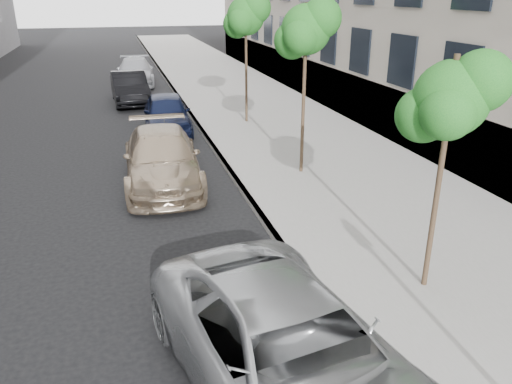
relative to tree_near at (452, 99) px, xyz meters
name	(u,v)px	position (x,y,z in m)	size (l,w,h in m)	color
ground	(287,380)	(-3.23, -1.50, -3.58)	(160.00, 160.00, 0.00)	black
sidewalk	(224,84)	(1.07, 22.50, -3.51)	(6.40, 72.00, 0.14)	gray
curb	(171,86)	(-2.05, 22.50, -3.51)	(0.15, 72.00, 0.14)	#9E9B93
tree_near	(452,99)	(0.00, 0.00, 0.00)	(1.60, 1.40, 4.23)	#38281C
tree_mid	(307,30)	(0.00, 6.50, 0.63)	(1.71, 1.51, 4.92)	#38281C
tree_far	(246,16)	(0.00, 13.00, 0.71)	(1.78, 1.58, 5.03)	#38281C
minivan	(290,356)	(-3.33, -1.89, -2.81)	(2.55, 5.53, 1.54)	#A9ACAE
suv	(162,158)	(-4.09, 7.02, -2.83)	(2.10, 5.16, 1.50)	tan
sedan_blue	(167,113)	(-3.33, 12.73, -2.84)	(1.75, 4.34, 1.48)	black
sedan_black	(130,88)	(-4.50, 18.69, -2.82)	(1.60, 4.60, 1.52)	black
sedan_rear	(135,72)	(-3.94, 24.16, -2.83)	(2.09, 5.14, 1.49)	#9FA0A7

